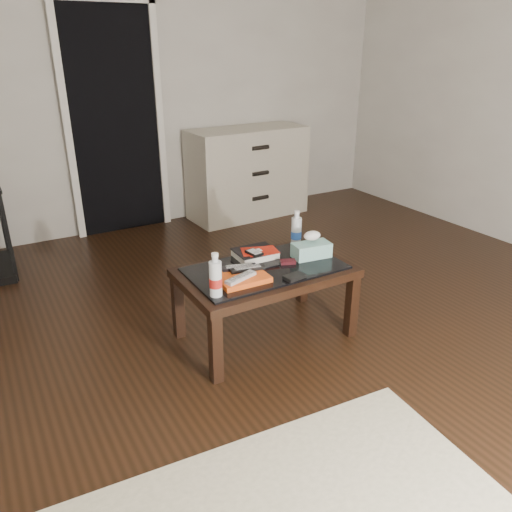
{
  "coord_description": "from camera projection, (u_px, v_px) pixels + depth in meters",
  "views": [
    {
      "loc": [
        -1.62,
        -2.17,
        1.67
      ],
      "look_at": [
        -0.3,
        0.1,
        0.55
      ],
      "focal_mm": 35.0,
      "sensor_mm": 36.0,
      "label": 1
    }
  ],
  "objects": [
    {
      "name": "water_bottle_right",
      "position": [
        296.0,
        228.0,
        3.2
      ],
      "size": [
        0.08,
        0.08,
        0.24
      ],
      "primitive_type": "cylinder",
      "rotation": [
        0.0,
        0.0,
        0.32
      ],
      "color": "silver",
      "rests_on": "coffee_table"
    },
    {
      "name": "dvd_mailers",
      "position": [
        257.0,
        251.0,
        3.03
      ],
      "size": [
        0.22,
        0.19,
        0.01
      ],
      "primitive_type": "cube",
      "rotation": [
        0.0,
        0.0,
        -0.35
      ],
      "color": "#AE190B",
      "rests_on": "textbook"
    },
    {
      "name": "ipod",
      "position": [
        254.0,
        253.0,
        2.98
      ],
      "size": [
        0.08,
        0.11,
        0.02
      ],
      "primitive_type": "cube",
      "rotation": [
        0.0,
        0.0,
        0.15
      ],
      "color": "black",
      "rests_on": "dvd_mailers"
    },
    {
      "name": "doorway",
      "position": [
        115.0,
        121.0,
        4.5
      ],
      "size": [
        0.9,
        0.08,
        2.07
      ],
      "color": "black",
      "rests_on": "ground"
    },
    {
      "name": "tissue_box",
      "position": [
        311.0,
        250.0,
        3.05
      ],
      "size": [
        0.24,
        0.15,
        0.09
      ],
      "primitive_type": "cube",
      "rotation": [
        0.0,
        0.0,
        -0.12
      ],
      "color": "teal",
      "rests_on": "coffee_table"
    },
    {
      "name": "ground",
      "position": [
        305.0,
        333.0,
        3.13
      ],
      "size": [
        5.0,
        5.0,
        0.0
      ],
      "primitive_type": "plane",
      "color": "black",
      "rests_on": "ground"
    },
    {
      "name": "coffee_table",
      "position": [
        265.0,
        277.0,
        2.95
      ],
      "size": [
        1.0,
        0.6,
        0.46
      ],
      "color": "black",
      "rests_on": "ground"
    },
    {
      "name": "water_bottle_left",
      "position": [
        215.0,
        275.0,
        2.56
      ],
      "size": [
        0.08,
        0.08,
        0.24
      ],
      "primitive_type": "cylinder",
      "rotation": [
        0.0,
        0.0,
        0.18
      ],
      "color": "silver",
      "rests_on": "coffee_table"
    },
    {
      "name": "remote_silver",
      "position": [
        241.0,
        277.0,
        2.71
      ],
      "size": [
        0.21,
        0.11,
        0.02
      ],
      "primitive_type": "cube",
      "rotation": [
        0.0,
        0.0,
        0.31
      ],
      "color": "#AFAFB4",
      "rests_on": "magazines"
    },
    {
      "name": "magazines",
      "position": [
        242.0,
        278.0,
        2.76
      ],
      "size": [
        0.29,
        0.22,
        0.03
      ],
      "primitive_type": "cube",
      "rotation": [
        0.0,
        0.0,
        -0.03
      ],
      "color": "#EB5416",
      "rests_on": "coffee_table"
    },
    {
      "name": "remote_black_front",
      "position": [
        247.0,
        268.0,
        2.81
      ],
      "size": [
        0.21,
        0.08,
        0.02
      ],
      "primitive_type": "cube",
      "rotation": [
        0.0,
        0.0,
        -0.17
      ],
      "color": "black",
      "rests_on": "magazines"
    },
    {
      "name": "room_shell",
      "position": [
        317.0,
        55.0,
        2.49
      ],
      "size": [
        5.0,
        5.0,
        5.0
      ],
      "color": "beige",
      "rests_on": "ground"
    },
    {
      "name": "remote_black_back",
      "position": [
        239.0,
        267.0,
        2.83
      ],
      "size": [
        0.21,
        0.1,
        0.02
      ],
      "primitive_type": "cube",
      "rotation": [
        0.0,
        0.0,
        -0.27
      ],
      "color": "black",
      "rests_on": "magazines"
    },
    {
      "name": "textbook",
      "position": [
        255.0,
        254.0,
        3.06
      ],
      "size": [
        0.26,
        0.21,
        0.05
      ],
      "primitive_type": "cube",
      "rotation": [
        0.0,
        0.0,
        -0.04
      ],
      "color": "black",
      "rests_on": "coffee_table"
    },
    {
      "name": "wallet",
      "position": [
        294.0,
        277.0,
        2.79
      ],
      "size": [
        0.13,
        0.09,
        0.02
      ],
      "primitive_type": "cube",
      "rotation": [
        0.0,
        0.0,
        0.13
      ],
      "color": "black",
      "rests_on": "coffee_table"
    },
    {
      "name": "dresser",
      "position": [
        248.0,
        173.0,
        5.12
      ],
      "size": [
        1.22,
        0.56,
        0.9
      ],
      "rotation": [
        0.0,
        0.0,
        0.05
      ],
      "color": "beige",
      "rests_on": "ground"
    },
    {
      "name": "flip_phone",
      "position": [
        288.0,
        262.0,
        2.98
      ],
      "size": [
        0.1,
        0.08,
        0.02
      ],
      "primitive_type": "cube",
      "rotation": [
        0.0,
        0.0,
        -0.38
      ],
      "color": "black",
      "rests_on": "coffee_table"
    }
  ]
}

